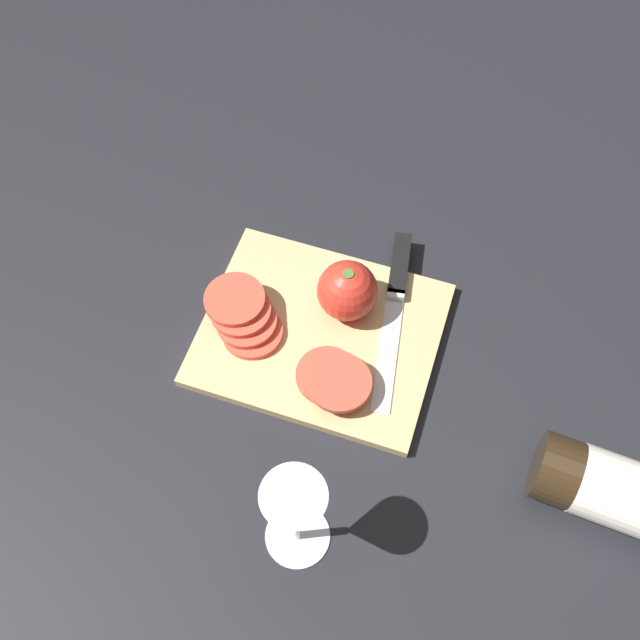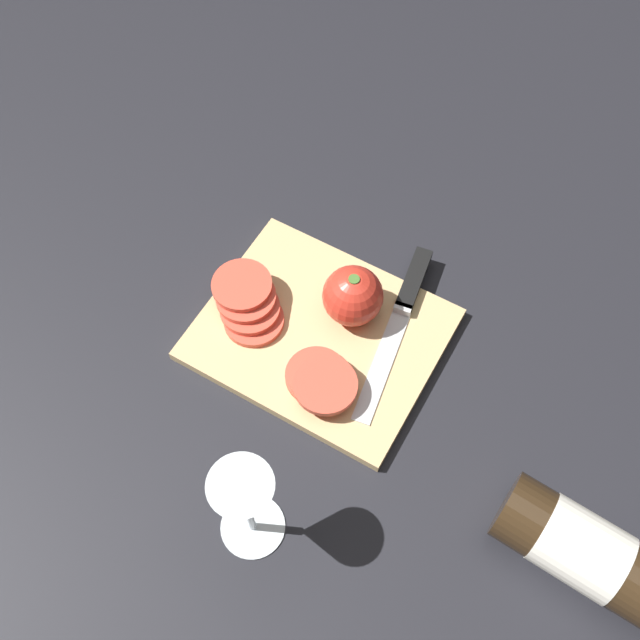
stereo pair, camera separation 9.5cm
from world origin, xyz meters
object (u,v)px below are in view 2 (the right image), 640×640
object	(u,v)px
whole_tomato	(353,296)
tomato_slice_stack_far	(322,381)
wine_bottle	(603,562)
tomato_slice_stack_near	(248,303)
knife	(407,297)
wine_glass	(245,500)

from	to	relation	value
whole_tomato	tomato_slice_stack_far	world-z (taller)	whole_tomato
wine_bottle	tomato_slice_stack_far	xyz separation A→B (m)	(0.37, -0.04, -0.01)
whole_tomato	tomato_slice_stack_far	distance (m)	0.12
whole_tomato	tomato_slice_stack_far	xyz separation A→B (m)	(-0.02, 0.11, -0.03)
tomato_slice_stack_far	tomato_slice_stack_near	bearing A→B (deg)	-18.75
tomato_slice_stack_near	tomato_slice_stack_far	xyz separation A→B (m)	(-0.14, 0.05, -0.00)
knife	tomato_slice_stack_near	xyz separation A→B (m)	(0.18, 0.12, 0.01)
wine_glass	tomato_slice_stack_far	xyz separation A→B (m)	(0.02, -0.19, -0.08)
wine_bottle	whole_tomato	size ratio (longest dim) A/B	4.21
knife	tomato_slice_stack_near	distance (m)	0.21
wine_glass	tomato_slice_stack_far	distance (m)	0.21
tomato_slice_stack_far	wine_bottle	bearing A→B (deg)	173.90
wine_glass	knife	bearing A→B (deg)	-93.02
wine_bottle	whole_tomato	xyz separation A→B (m)	(0.39, -0.15, 0.01)
tomato_slice_stack_near	tomato_slice_stack_far	distance (m)	0.15
wine_bottle	whole_tomato	world-z (taller)	whole_tomato
wine_glass	tomato_slice_stack_near	distance (m)	0.29
tomato_slice_stack_far	wine_glass	bearing A→B (deg)	95.04
wine_glass	whole_tomato	world-z (taller)	wine_glass
wine_glass	knife	size ratio (longest dim) A/B	0.60
wine_bottle	tomato_slice_stack_far	world-z (taller)	wine_bottle
wine_bottle	wine_glass	distance (m)	0.39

